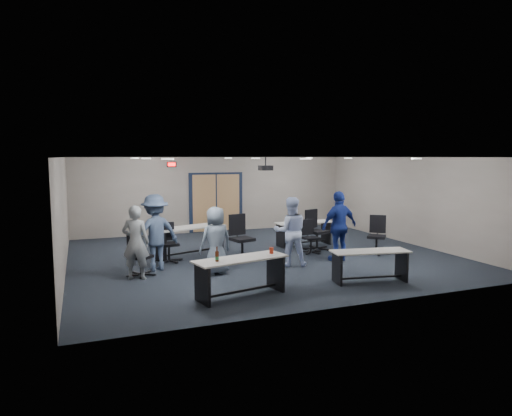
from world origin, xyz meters
name	(u,v)px	position (x,y,z in m)	size (l,w,h in m)	color
floor	(262,256)	(0.00, 0.00, 0.00)	(10.00, 10.00, 0.00)	black
back_wall	(216,194)	(0.00, 4.50, 1.35)	(10.00, 0.04, 2.70)	gray
front_wall	(356,233)	(0.00, -4.50, 1.35)	(10.00, 0.04, 2.70)	gray
left_wall	(63,216)	(-5.00, 0.00, 1.35)	(0.04, 9.00, 2.70)	gray
right_wall	(411,201)	(5.00, 0.00, 1.35)	(0.04, 9.00, 2.70)	gray
ceiling	(262,157)	(0.00, 0.00, 2.70)	(10.00, 9.00, 0.04)	silver
double_door	(216,203)	(0.00, 4.46, 1.05)	(2.00, 0.07, 2.20)	black
exit_sign	(172,164)	(-1.60, 4.44, 2.45)	(0.32, 0.07, 0.18)	black
ceiling_projector	(266,168)	(0.30, 0.50, 2.40)	(0.35, 0.32, 0.37)	black
ceiling_can_lights	(259,158)	(0.00, 0.25, 2.67)	(6.24, 5.74, 0.02)	white
table_front_left	(241,270)	(-1.75, -3.21, 0.53)	(1.97, 1.01, 1.04)	beige
table_front_right	(370,260)	(1.22, -3.25, 0.47)	(1.77, 0.86, 0.69)	beige
table_back_left	(190,236)	(-1.86, 0.73, 0.55)	(2.11, 1.24, 0.81)	beige
table_back_right	(304,229)	(1.77, 0.95, 0.49)	(1.80, 0.64, 0.72)	beige
chair_back_a	(169,243)	(-2.52, 0.22, 0.51)	(0.64, 0.64, 1.01)	black
chair_back_b	(242,237)	(-0.66, -0.22, 0.60)	(0.75, 0.75, 1.19)	black
chair_back_c	(311,237)	(1.42, -0.16, 0.47)	(0.59, 0.59, 0.94)	black
chair_back_d	(317,230)	(1.80, 0.18, 0.59)	(0.74, 0.74, 1.18)	black
chair_loose_left	(141,255)	(-3.37, -0.95, 0.48)	(0.61, 0.61, 0.97)	black
chair_loose_right	(377,235)	(3.09, -0.91, 0.54)	(0.68, 0.68, 1.08)	black
person_gray	(136,242)	(-3.51, -1.19, 0.83)	(0.61, 0.40, 1.66)	gray
person_plaid	(216,240)	(-1.72, -1.39, 0.79)	(0.77, 0.50, 1.58)	slate
person_lightblue	(291,231)	(0.24, -1.27, 0.86)	(0.84, 0.65, 1.73)	#C0D1FF
person_navy	(339,226)	(1.67, -1.23, 0.92)	(1.07, 0.45, 1.83)	navy
person_back	(155,233)	(-2.98, -0.53, 0.92)	(1.18, 0.68, 1.83)	#405273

